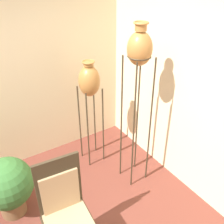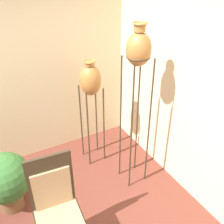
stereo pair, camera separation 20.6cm
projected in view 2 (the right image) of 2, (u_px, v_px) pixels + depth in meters
wall_back at (2, 76)px, 3.43m from camera, size 7.60×0.06×2.70m
wall_right at (208, 102)px, 2.82m from camera, size 0.06×7.60×2.70m
vase_stand_tall at (138, 55)px, 2.83m from camera, size 0.28×0.28×2.13m
vase_stand_medium at (91, 82)px, 3.46m from camera, size 0.29×0.29×1.57m
chair at (56, 206)px, 2.50m from camera, size 0.49×0.50×1.18m
potted_plant at (5, 180)px, 3.08m from camera, size 0.61×0.61×0.78m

